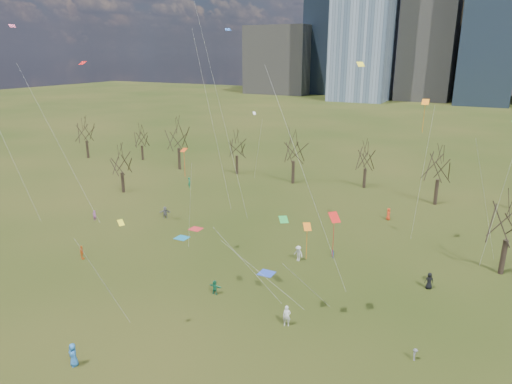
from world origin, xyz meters
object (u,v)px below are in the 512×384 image
at_px(blanket_teal, 182,238).
at_px(person_1, 287,316).
at_px(blanket_navy, 267,273).
at_px(person_4, 82,252).
at_px(person_0, 73,355).
at_px(blanket_crimson, 196,229).

bearing_deg(blanket_teal, person_1, -30.81).
relative_size(blanket_navy, person_4, 0.99).
bearing_deg(blanket_navy, person_0, -107.63).
bearing_deg(person_1, person_0, -155.09).
relative_size(blanket_teal, blanket_crimson, 1.00).
xyz_separation_m(blanket_teal, person_0, (7.38, -23.61, 0.91)).
bearing_deg(blanket_crimson, person_0, -74.37).
xyz_separation_m(blanket_navy, blanket_crimson, (-13.84, 7.04, 0.00)).
relative_size(blanket_teal, blanket_navy, 1.00).
distance_m(blanket_teal, person_4, 11.99).
distance_m(blanket_crimson, person_4, 14.82).
height_order(blanket_teal, person_1, person_1).
xyz_separation_m(blanket_crimson, person_0, (7.53, -26.91, 0.91)).
bearing_deg(person_1, blanket_crimson, 122.60).
height_order(blanket_teal, person_0, person_0).
bearing_deg(person_1, person_4, 156.67).
bearing_deg(person_0, person_1, 67.22).
bearing_deg(person_4, blanket_teal, -68.96).
xyz_separation_m(blanket_teal, blanket_navy, (13.69, -3.75, 0.00)).
bearing_deg(blanket_crimson, person_1, -37.25).
relative_size(blanket_crimson, person_1, 0.87).
relative_size(blanket_crimson, person_4, 0.99).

